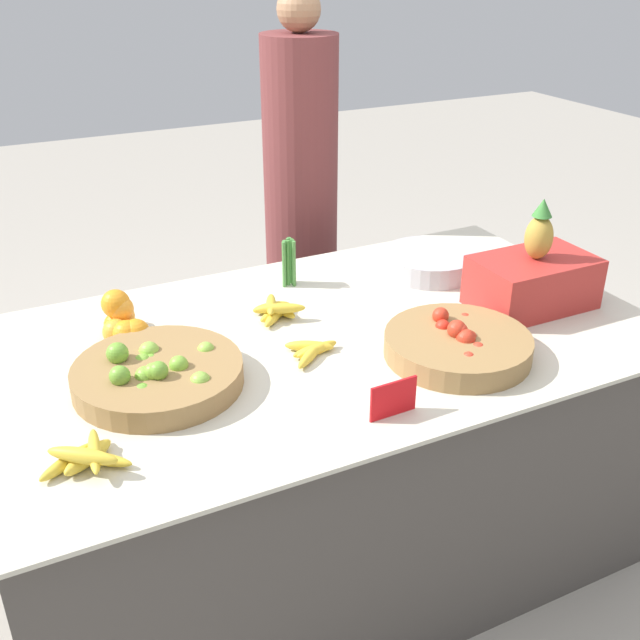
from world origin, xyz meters
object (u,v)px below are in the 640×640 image
Objects in this scene: tomato_basket at (458,345)px; produce_crate at (533,278)px; lime_bowl at (158,374)px; price_sign at (393,399)px; vendor_person at (301,224)px; metal_bowl at (430,262)px.

produce_crate is (0.38, 0.15, 0.06)m from tomato_basket.
lime_bowl reaches higher than price_sign.
tomato_basket is 0.24× the size of vendor_person.
price_sign is 1.37m from vendor_person.
lime_bowl is 1.27m from vendor_person.
lime_bowl is 3.42× the size of price_sign.
metal_bowl is (0.25, 0.50, 0.00)m from tomato_basket.
lime_bowl is 0.78m from tomato_basket.
metal_bowl is (1.00, 0.30, 0.00)m from lime_bowl.
tomato_basket is 1.25× the size of metal_bowl.
price_sign is at bearing -39.05° from lime_bowl.
price_sign is at bearing -154.79° from produce_crate.
tomato_basket is at bearing -157.64° from produce_crate.
price_sign is at bearing -129.37° from metal_bowl.
produce_crate is (1.13, -0.05, 0.06)m from lime_bowl.
produce_crate is (0.68, 0.32, 0.04)m from price_sign.
vendor_person reaches higher than price_sign.
vendor_person is (0.83, 0.95, -0.05)m from lime_bowl.
price_sign is at bearing -151.38° from tomato_basket.
produce_crate is at bearing 23.39° from price_sign.
produce_crate is at bearing -73.60° from vendor_person.
produce_crate reaches higher than tomato_basket.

